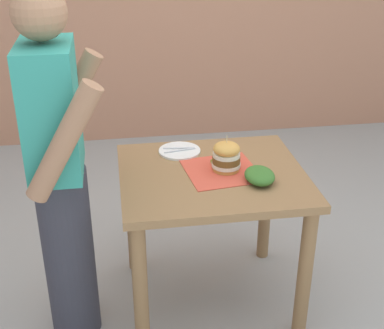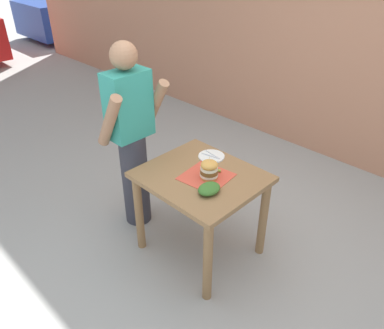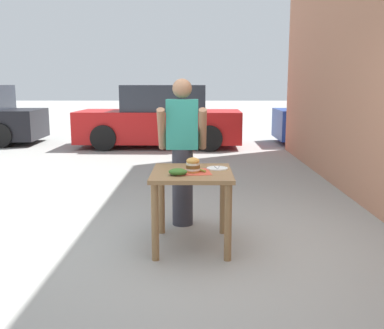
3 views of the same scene
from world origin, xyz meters
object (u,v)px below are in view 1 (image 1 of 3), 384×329
Objects in this scene: patio_table at (212,199)px; pickle_spear at (218,159)px; side_salad at (260,176)px; side_plate_with_forks at (180,151)px; sandwich at (226,156)px; diner_across_table at (60,173)px.

pickle_spear is (0.11, -0.05, 0.17)m from patio_table.
patio_table is 5.00× the size of side_salad.
pickle_spear is 0.23m from side_plate_with_forks.
pickle_spear is at bearing 11.73° from sandwich.
diner_across_table reaches higher than sandwich.
sandwich reaches higher than patio_table.
sandwich is 0.11× the size of diner_across_table.
side_salad is at bearing -139.91° from side_plate_with_forks.
patio_table is 4.93× the size of sandwich.
patio_table is at bearing 98.99° from sandwich.
patio_table is 0.30m from side_salad.
side_plate_with_forks is (0.25, 0.20, -0.07)m from sandwich.
diner_across_table is (-0.37, 0.58, 0.10)m from side_plate_with_forks.
pickle_spear reaches higher than side_plate_with_forks.
patio_table is 0.24m from sandwich.
side_salad is 0.91m from diner_across_table.
sandwich is at bearing 42.55° from side_salad.
sandwich reaches higher than side_salad.
sandwich is at bearing -141.41° from side_plate_with_forks.
side_plate_with_forks is at bearing 38.59° from sandwich.
diner_across_table is at bearing 89.13° from side_salad.
side_plate_with_forks is 1.22× the size of side_salad.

